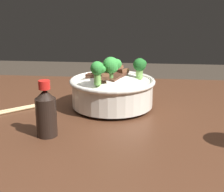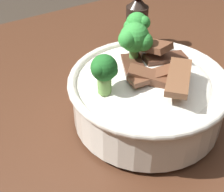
# 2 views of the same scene
# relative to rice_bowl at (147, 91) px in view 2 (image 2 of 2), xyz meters

# --- Properties ---
(dining_table) EXTENTS (1.39, 0.77, 0.83)m
(dining_table) POSITION_rel_rice_bowl_xyz_m (0.08, -0.05, -0.18)
(dining_table) COLOR #472819
(dining_table) RESTS_ON ground
(rice_bowl) EXTENTS (0.22, 0.22, 0.14)m
(rice_bowl) POSITION_rel_rice_bowl_xyz_m (0.00, 0.00, 0.00)
(rice_bowl) COLOR silver
(rice_bowl) RESTS_ON dining_table
(soy_sauce_bottle) EXTENTS (0.04, 0.04, 0.12)m
(soy_sauce_bottle) POSITION_rel_rice_bowl_xyz_m (-0.12, -0.19, -0.00)
(soy_sauce_bottle) COLOR black
(soy_sauce_bottle) RESTS_ON dining_table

